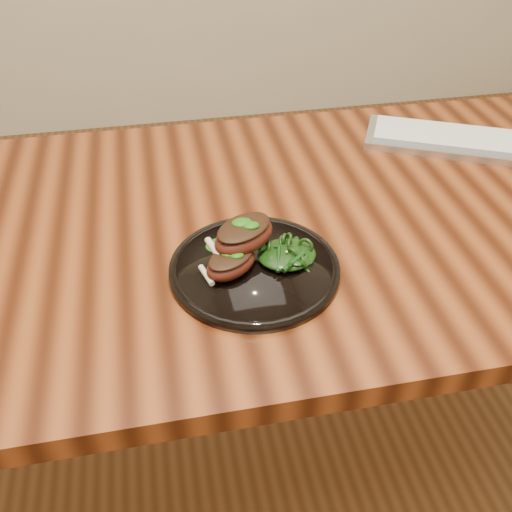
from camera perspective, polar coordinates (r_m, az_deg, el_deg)
The scene contains 7 objects.
desk at distance 1.08m, azimuth 2.39°, elevation 0.56°, with size 1.60×0.80×0.75m.
plate at distance 0.90m, azimuth -0.16°, elevation -1.25°, with size 0.27×0.27×0.02m.
lamb_chop_front at distance 0.87m, azimuth -2.55°, elevation -0.63°, with size 0.11×0.10×0.04m.
lamb_chop_back at distance 0.89m, azimuth -1.27°, elevation 2.17°, with size 0.13×0.12×0.05m.
herb_smear at distance 0.93m, azimuth -2.86°, elevation 1.15°, with size 0.07×0.05×0.00m, color #0C4707.
greens_heap at distance 0.90m, azimuth 3.09°, elevation 0.46°, with size 0.09×0.09×0.04m.
keyboard at distance 1.33m, azimuth 21.52°, elevation 10.49°, with size 0.50×0.34×0.02m.
Camera 1 is at (-0.21, -0.82, 1.34)m, focal length 40.00 mm.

